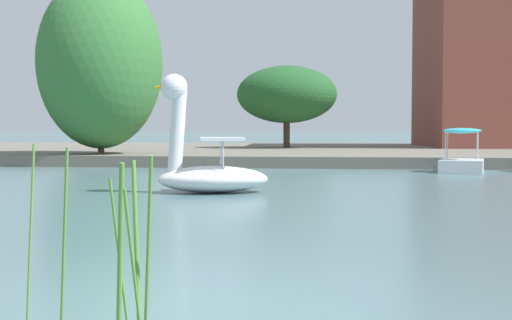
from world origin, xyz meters
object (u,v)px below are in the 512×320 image
Objects in this scene: tree_broadleaf_behind_dock at (287,94)px; tree_willow_near_path at (100,63)px; swan_boat at (207,165)px; pedal_boat_cyan at (462,159)px.

tree_willow_near_path is (-7.57, -10.33, 0.97)m from tree_broadleaf_behind_dock.
tree_broadleaf_behind_dock reaches higher than swan_boat.
tree_willow_near_path reaches higher than pedal_boat_cyan.
pedal_boat_cyan is at bearing 49.38° from swan_boat.
pedal_boat_cyan is 16.04m from tree_willow_near_path.
tree_broadleaf_behind_dock is (0.35, 23.28, 2.87)m from swan_boat.
pedal_boat_cyan is (7.82, 9.12, -0.22)m from swan_boat.
tree_willow_near_path is at bearing 165.67° from pedal_boat_cyan.
tree_broadleaf_behind_dock is at bearing 89.14° from swan_boat.
pedal_boat_cyan is at bearing -14.33° from tree_willow_near_path.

